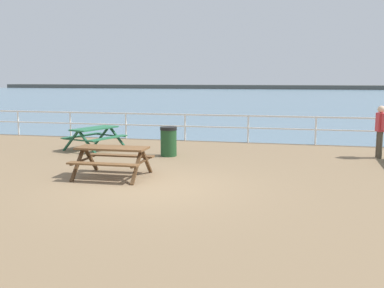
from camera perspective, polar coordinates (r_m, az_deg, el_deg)
ground_plane at (r=10.50m, az=-4.70°, el=-6.01°), size 30.00×24.00×0.20m
sea_band at (r=62.53m, az=10.66°, el=5.98°), size 142.00×90.00×0.01m
distant_shoreline at (r=105.48m, az=11.89°, el=6.89°), size 142.00×6.00×1.80m
seaward_railing at (r=17.78m, az=3.10°, el=2.78°), size 23.07×0.07×1.08m
picnic_table_near_left at (r=16.16m, az=-12.32°, el=1.38°), size 1.96×2.16×0.80m
picnic_table_near_right at (r=11.54m, az=-10.14°, el=-1.32°), size 1.83×1.58×0.80m
visitor at (r=15.21m, az=22.91°, el=1.86°), size 0.27×0.53×1.66m
litter_bin at (r=14.47m, az=-3.01°, el=0.34°), size 0.55×0.55×0.95m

